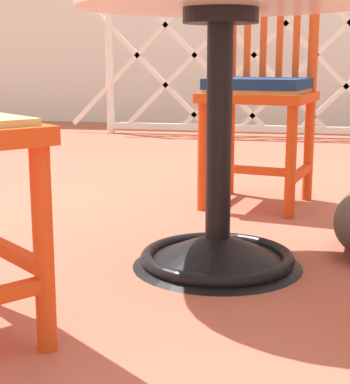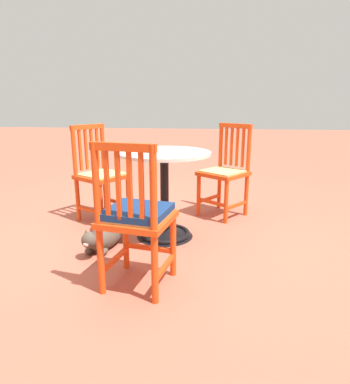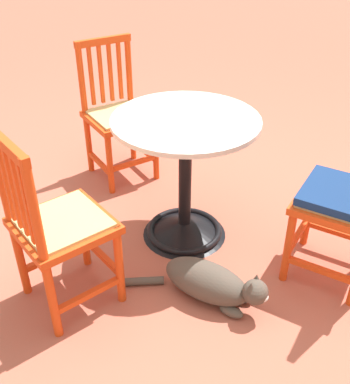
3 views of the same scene
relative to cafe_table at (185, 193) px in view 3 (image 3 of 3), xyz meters
The scene contains 6 objects.
ground_plane 0.30m from the cafe_table, 19.25° to the left, with size 24.00×24.00×0.00m, color #AD5642.
cafe_table is the anchor object (origin of this frame).
orange_chair_near_fence 0.84m from the cafe_table, 86.75° to the left, with size 0.47×0.47×0.91m.
orange_chair_at_corner 0.84m from the cafe_table, 128.25° to the right, with size 0.56×0.56×0.91m.
orange_chair_by_planter 0.78m from the cafe_table, 28.19° to the right, with size 0.55×0.55×0.91m.
tabby_cat 0.56m from the cafe_table, 34.23° to the left, with size 0.28×0.75×0.23m.
Camera 3 is at (1.95, 0.66, 1.68)m, focal length 43.41 mm.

